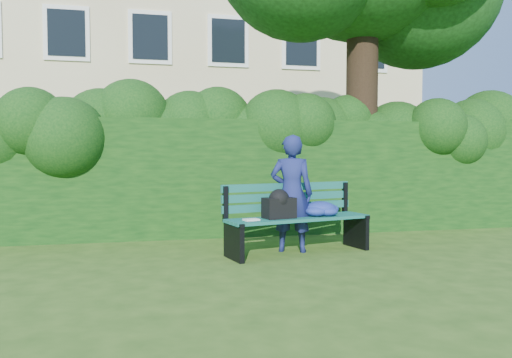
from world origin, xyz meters
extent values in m
plane|color=#2E5018|center=(0.00, 0.00, 0.00)|extent=(80.00, 80.00, 0.00)
cube|color=#C9B686|center=(0.00, 14.00, 6.00)|extent=(16.00, 8.00, 12.00)
cube|color=white|center=(-3.60, 9.98, 2.00)|extent=(1.30, 0.08, 1.60)
cube|color=black|center=(-3.60, 9.94, 2.00)|extent=(1.05, 0.04, 1.35)
cube|color=white|center=(-1.20, 9.98, 2.00)|extent=(1.30, 0.08, 1.60)
cube|color=black|center=(-1.20, 9.94, 2.00)|extent=(1.05, 0.04, 1.35)
cube|color=white|center=(1.20, 9.98, 2.00)|extent=(1.30, 0.08, 1.60)
cube|color=black|center=(1.20, 9.94, 2.00)|extent=(1.05, 0.04, 1.35)
cube|color=white|center=(3.60, 9.98, 2.00)|extent=(1.30, 0.08, 1.60)
cube|color=black|center=(3.60, 9.94, 2.00)|extent=(1.05, 0.04, 1.35)
cube|color=white|center=(6.00, 9.98, 2.00)|extent=(1.30, 0.08, 1.60)
cube|color=black|center=(6.00, 9.94, 2.00)|extent=(1.05, 0.04, 1.35)
cube|color=white|center=(-3.60, 9.98, 4.80)|extent=(1.30, 0.08, 1.60)
cube|color=black|center=(-3.60, 9.94, 4.80)|extent=(1.05, 0.04, 1.35)
cube|color=white|center=(-1.20, 9.98, 4.80)|extent=(1.30, 0.08, 1.60)
cube|color=black|center=(-1.20, 9.94, 4.80)|extent=(1.05, 0.04, 1.35)
cube|color=white|center=(1.20, 9.98, 4.80)|extent=(1.30, 0.08, 1.60)
cube|color=black|center=(1.20, 9.94, 4.80)|extent=(1.05, 0.04, 1.35)
cube|color=white|center=(3.60, 9.98, 4.80)|extent=(1.30, 0.08, 1.60)
cube|color=black|center=(3.60, 9.94, 4.80)|extent=(1.05, 0.04, 1.35)
cube|color=white|center=(6.00, 9.98, 4.80)|extent=(1.30, 0.08, 1.60)
cube|color=black|center=(6.00, 9.94, 4.80)|extent=(1.05, 0.04, 1.35)
cube|color=black|center=(0.00, 2.20, 0.90)|extent=(10.00, 1.00, 1.80)
cylinder|color=black|center=(2.30, 2.42, 2.36)|extent=(0.54, 0.54, 4.72)
cube|color=#0F4D4A|center=(0.55, 0.20, 0.45)|extent=(1.88, 0.54, 0.04)
cube|color=#0F4D4A|center=(0.52, 0.31, 0.45)|extent=(1.88, 0.54, 0.04)
cube|color=#0F4D4A|center=(0.50, 0.43, 0.45)|extent=(1.88, 0.54, 0.04)
cube|color=#0F4D4A|center=(0.47, 0.55, 0.45)|extent=(1.88, 0.54, 0.04)
cube|color=#0F4D4A|center=(0.45, 0.63, 0.58)|extent=(1.87, 0.47, 0.10)
cube|color=#0F4D4A|center=(0.45, 0.64, 0.71)|extent=(1.87, 0.47, 0.10)
cube|color=#0F4D4A|center=(0.45, 0.65, 0.84)|extent=(1.87, 0.47, 0.10)
cube|color=black|center=(-0.37, 0.16, 0.22)|extent=(0.17, 0.50, 0.44)
cube|color=black|center=(-0.43, 0.42, 0.65)|extent=(0.07, 0.07, 0.45)
cube|color=black|center=(-0.36, 0.12, 0.44)|extent=(0.15, 0.42, 0.05)
cube|color=black|center=(1.39, 0.58, 0.22)|extent=(0.17, 0.50, 0.44)
cube|color=black|center=(1.33, 0.83, 0.65)|extent=(0.07, 0.07, 0.45)
cube|color=black|center=(1.40, 0.53, 0.44)|extent=(0.15, 0.42, 0.05)
cube|color=white|center=(-0.16, 0.16, 0.48)|extent=(0.21, 0.17, 0.02)
cube|color=black|center=(0.23, 0.31, 0.60)|extent=(0.43, 0.31, 0.26)
imported|color=navy|center=(0.45, 0.50, 0.76)|extent=(0.65, 0.55, 1.52)
camera|label=1|loc=(-1.41, -5.70, 1.29)|focal=35.00mm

